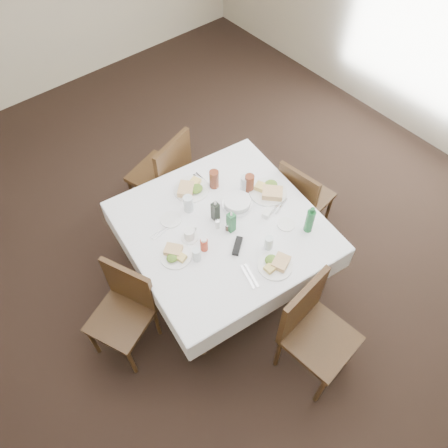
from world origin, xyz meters
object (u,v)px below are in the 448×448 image
at_px(dining_table, 223,231).
at_px(oil_cruet_dark, 215,211).
at_px(chair_north, 165,172).
at_px(chair_east, 301,196).
at_px(bread_basket, 237,203).
at_px(water_n, 188,204).
at_px(chair_west, 125,306).
at_px(water_e, 245,183).
at_px(coffee_mug, 190,235).
at_px(oil_cruet_green, 231,222).
at_px(water_w, 197,255).
at_px(green_bottle, 310,221).
at_px(water_s, 269,243).
at_px(chair_south, 312,326).
at_px(ketchup_bottle, 204,244).

height_order(dining_table, oil_cruet_dark, oil_cruet_dark).
relative_size(chair_north, chair_east, 1.13).
distance_m(bread_basket, oil_cruet_dark, 0.21).
distance_m(chair_north, water_n, 0.72).
bearing_deg(chair_west, water_e, 5.90).
distance_m(dining_table, coffee_mug, 0.30).
height_order(chair_east, oil_cruet_green, oil_cruet_green).
distance_m(water_w, green_bottle, 0.87).
xyz_separation_m(chair_east, water_w, (-1.22, -0.08, 0.33)).
distance_m(water_e, bread_basket, 0.20).
bearing_deg(water_s, chair_west, 158.18).
relative_size(chair_north, green_bottle, 3.86).
relative_size(chair_west, oil_cruet_green, 3.81).
relative_size(water_n, water_w, 1.27).
bearing_deg(water_e, chair_south, -107.56).
relative_size(coffee_mug, green_bottle, 0.57).
xyz_separation_m(oil_cruet_green, ketchup_bottle, (-0.26, -0.01, -0.04)).
distance_m(chair_east, bread_basket, 0.75).
bearing_deg(chair_east, water_w, -176.22).
bearing_deg(water_w, oil_cruet_dark, 31.10).
distance_m(water_e, coffee_mug, 0.65).
height_order(dining_table, chair_south, chair_south).
bearing_deg(ketchup_bottle, chair_east, 2.32).
bearing_deg(water_n, coffee_mug, -125.27).
height_order(water_e, water_w, water_e).
relative_size(dining_table, water_s, 13.84).
bearing_deg(chair_north, bread_basket, -82.11).
height_order(water_e, green_bottle, green_bottle).
bearing_deg(dining_table, green_bottle, -43.63).
bearing_deg(coffee_mug, water_n, 54.73).
height_order(chair_south, bread_basket, chair_south).
bearing_deg(chair_east, water_n, 161.67).
height_order(dining_table, water_s, water_s).
xyz_separation_m(dining_table, chair_south, (0.01, -0.96, -0.14)).
bearing_deg(ketchup_bottle, chair_south, -73.56).
height_order(oil_cruet_green, ketchup_bottle, oil_cruet_green).
bearing_deg(chair_south, oil_cruet_green, 89.64).
xyz_separation_m(chair_west, ketchup_bottle, (0.66, -0.12, 0.33)).
bearing_deg(water_n, bread_basket, -35.04).
bearing_deg(chair_south, chair_north, 87.85).
relative_size(chair_north, water_w, 8.53).
relative_size(dining_table, coffee_mug, 11.32).
xyz_separation_m(chair_south, coffee_mug, (-0.28, 1.02, 0.26)).
relative_size(dining_table, oil_cruet_green, 7.02).
xyz_separation_m(dining_table, bread_basket, (0.20, 0.07, 0.11)).
bearing_deg(ketchup_bottle, oil_cruet_dark, 34.83).
relative_size(dining_table, ketchup_bottle, 12.78).
height_order(dining_table, oil_cruet_green, oil_cruet_green).
xyz_separation_m(chair_south, green_bottle, (0.45, 0.52, 0.32)).
bearing_deg(chair_west, dining_table, -2.44).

